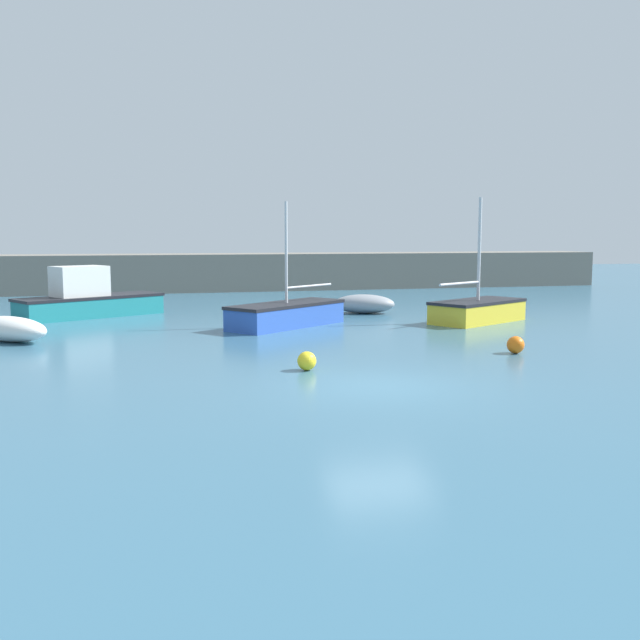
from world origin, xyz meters
TOP-DOWN VIEW (x-y plane):
  - ground_plane at (0.00, 0.00)m, footprint 120.00×120.00m
  - harbor_breakwater at (0.00, 30.17)m, footprint 51.02×3.73m
  - open_tender_yellow at (-9.64, 9.83)m, footprint 3.35×3.31m
  - rowboat_blue_near at (4.45, 15.07)m, footprint 3.09×2.39m
  - sailboat_short_mast at (0.11, 11.32)m, footprint 5.20×4.54m
  - motorboat_with_cabin at (-7.58, 16.59)m, footprint 6.35×4.78m
  - sailboat_twin_hulled at (7.91, 10.77)m, footprint 4.72×3.78m
  - mooring_buoy_yellow at (-1.19, 2.38)m, footprint 0.50×0.50m
  - mooring_buoy_orange at (5.49, 3.46)m, footprint 0.52×0.52m

SIDE VIEW (x-z plane):
  - ground_plane at x=0.00m, z-range -0.20..0.00m
  - mooring_buoy_yellow at x=-1.19m, z-range 0.00..0.50m
  - mooring_buoy_orange at x=5.49m, z-range 0.00..0.52m
  - open_tender_yellow at x=-9.64m, z-range 0.00..0.84m
  - rowboat_blue_near at x=4.45m, z-range 0.00..0.86m
  - sailboat_short_mast at x=0.11m, z-range -1.92..2.88m
  - sailboat_twin_hulled at x=7.91m, z-range -2.03..2.99m
  - motorboat_with_cabin at x=-7.58m, z-range -0.34..1.87m
  - harbor_breakwater at x=0.00m, z-range 0.00..2.33m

